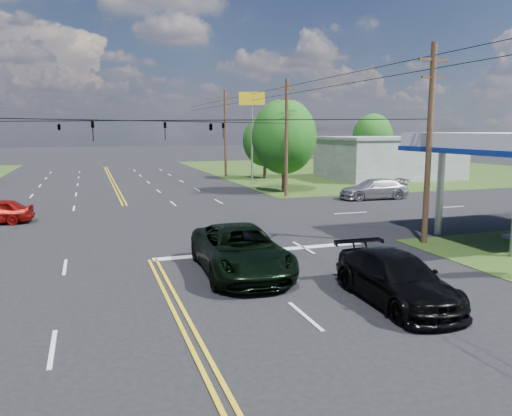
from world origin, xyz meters
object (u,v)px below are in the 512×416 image
object	(u,v)px
tree_right_b	(265,141)
pole_ne	(286,137)
suv_black	(396,278)
pole_right_far	(225,132)
retail_ne	(389,159)
pole_se	(429,142)
pickup_dkgreen	(241,250)
tree_right_a	(284,137)
tree_far_r	(373,137)

from	to	relation	value
tree_right_b	pole_ne	bearing A→B (deg)	-103.13
suv_black	pole_ne	bearing A→B (deg)	78.06
pole_right_far	tree_right_b	xyz separation A→B (m)	(3.50, -4.00, -0.95)
retail_ne	pole_se	distance (m)	33.72
pole_ne	tree_right_b	distance (m)	15.42
pickup_dkgreen	retail_ne	bearing A→B (deg)	51.83
tree_right_a	tree_far_r	xyz separation A→B (m)	(20.00, 18.00, -0.33)
pole_ne	tree_right_a	bearing A→B (deg)	71.57
pole_ne	pickup_dkgreen	xyz separation A→B (m)	(-10.00, -20.05, -4.00)
pole_ne	tree_right_a	distance (m)	3.16
pole_right_far	suv_black	world-z (taller)	pole_right_far
retail_ne	pole_ne	bearing A→B (deg)	-147.09
retail_ne	tree_right_a	bearing A→B (deg)	-153.43
tree_right_a	pole_right_far	bearing A→B (deg)	93.58
pickup_dkgreen	suv_black	xyz separation A→B (m)	(3.78, -4.73, -0.12)
retail_ne	pole_se	size ratio (longest dim) A/B	1.47
pole_se	tree_far_r	world-z (taller)	pole_se
pole_ne	pole_right_far	bearing A→B (deg)	90.00
pole_se	tree_right_b	world-z (taller)	pole_se
tree_right_b	suv_black	bearing A→B (deg)	-103.73
tree_right_b	tree_right_a	bearing A→B (deg)	-101.77
pole_ne	tree_far_r	size ratio (longest dim) A/B	1.25
pole_ne	pole_right_far	world-z (taller)	pole_right_far
pole_se	pole_right_far	world-z (taller)	pole_right_far
tree_right_a	pickup_dkgreen	bearing A→B (deg)	-115.52
pole_right_far	tree_far_r	distance (m)	21.10
pole_ne	suv_black	distance (m)	25.88
pole_ne	pole_se	bearing A→B (deg)	-90.00
tree_far_r	suv_black	world-z (taller)	tree_far_r
pickup_dkgreen	suv_black	size ratio (longest dim) A/B	1.20
pole_ne	tree_right_b	world-z (taller)	pole_ne
suv_black	tree_right_b	bearing A→B (deg)	78.42
pole_se	suv_black	size ratio (longest dim) A/B	1.74
retail_ne	suv_black	bearing A→B (deg)	-122.98
pole_ne	retail_ne	bearing A→B (deg)	32.91
tree_right_b	pickup_dkgreen	bearing A→B (deg)	-111.07
tree_far_r	retail_ne	bearing A→B (deg)	-111.80
pickup_dkgreen	suv_black	distance (m)	6.06
pole_ne	pole_right_far	xyz separation A→B (m)	(0.00, 19.00, 0.25)
retail_ne	tree_far_r	distance (m)	11.02
tree_far_r	tree_right_a	bearing A→B (deg)	-138.01
retail_ne	tree_right_a	distance (m)	18.09
pole_se	tree_right_b	xyz separation A→B (m)	(3.50, 33.00, -0.70)
pole_right_far	tree_right_b	size ratio (longest dim) A/B	1.41
tree_right_b	tree_far_r	bearing A→B (deg)	18.92
pole_ne	tree_far_r	distance (m)	29.70
pole_right_far	tree_far_r	world-z (taller)	pole_right_far
retail_ne	tree_right_b	bearing A→B (deg)	163.50
suv_black	pole_right_far	bearing A→B (deg)	84.06
pole_right_far	pole_ne	bearing A→B (deg)	-90.00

